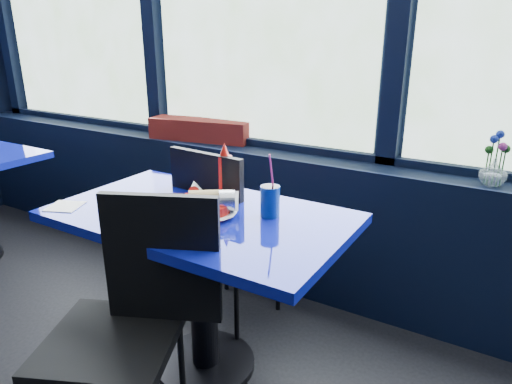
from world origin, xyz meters
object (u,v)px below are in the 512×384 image
object	(u,v)px
chair_near_front	(132,312)
chair_near_back	(221,227)
soda_cup	(270,200)
near_table	(201,253)
food_basket	(201,205)
flower_vase	(494,169)
planter_box	(200,130)
ketchup_bottle	(225,173)

from	to	relation	value
chair_near_front	chair_near_back	size ratio (longest dim) A/B	1.00
soda_cup	near_table	bearing A→B (deg)	-155.87
food_basket	chair_near_front	bearing A→B (deg)	-97.82
flower_vase	soda_cup	bearing A→B (deg)	-135.64
flower_vase	soda_cup	size ratio (longest dim) A/B	0.93
chair_near_front	chair_near_back	world-z (taller)	chair_near_back
chair_near_front	flower_vase	bearing A→B (deg)	28.32
near_table	planter_box	size ratio (longest dim) A/B	1.84
chair_near_front	flower_vase	size ratio (longest dim) A/B	3.87
soda_cup	ketchup_bottle	bearing A→B (deg)	161.89
chair_near_back	near_table	bearing A→B (deg)	116.13
food_basket	ketchup_bottle	bearing A→B (deg)	86.97
near_table	chair_near_front	xyz separation A→B (m)	(0.03, -0.43, -0.03)
flower_vase	soda_cup	world-z (taller)	flower_vase
near_table	food_basket	xyz separation A→B (m)	(0.01, -0.00, 0.22)
chair_near_front	food_basket	distance (m)	0.49
chair_near_front	ketchup_bottle	size ratio (longest dim) A/B	3.82
near_table	soda_cup	world-z (taller)	soda_cup
ketchup_bottle	soda_cup	bearing A→B (deg)	-18.11
food_basket	near_table	bearing A→B (deg)	163.10
near_table	chair_near_back	world-z (taller)	chair_near_back
food_basket	flower_vase	bearing A→B (deg)	29.53
near_table	food_basket	distance (m)	0.22
planter_box	flower_vase	size ratio (longest dim) A/B	2.69
near_table	soda_cup	distance (m)	0.38
chair_near_front	flower_vase	world-z (taller)	flower_vase
chair_near_front	soda_cup	size ratio (longest dim) A/B	3.62
chair_near_back	flower_vase	distance (m)	1.26
soda_cup	planter_box	bearing A→B (deg)	140.49
near_table	planter_box	distance (m)	1.16
planter_box	soda_cup	xyz separation A→B (m)	(0.94, -0.77, -0.05)
planter_box	ketchup_bottle	world-z (taller)	ketchup_bottle
planter_box	ketchup_bottle	distance (m)	0.95
chair_near_back	planter_box	size ratio (longest dim) A/B	1.44
near_table	chair_near_back	bearing A→B (deg)	111.41
chair_near_front	planter_box	distance (m)	1.53
food_basket	soda_cup	bearing A→B (deg)	14.55
flower_vase	soda_cup	xyz separation A→B (m)	(-0.72, -0.70, -0.06)
chair_near_back	food_basket	world-z (taller)	chair_near_back
ketchup_bottle	flower_vase	bearing A→B (deg)	31.61
chair_near_front	flower_vase	xyz separation A→B (m)	(0.95, 1.25, 0.34)
planter_box	soda_cup	world-z (taller)	soda_cup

